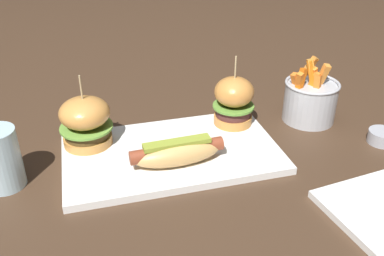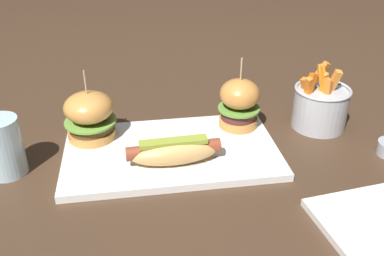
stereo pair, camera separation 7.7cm
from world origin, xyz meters
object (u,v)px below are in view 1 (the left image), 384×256
object	(u,v)px
slider_left	(86,121)
platter_main	(172,153)
sauce_ramekin	(382,136)
water_glass	(0,159)
slider_right	(234,101)
fries_bucket	(310,100)
hot_dog	(178,152)

from	to	relation	value
slider_left	platter_main	bearing A→B (deg)	-23.67
sauce_ramekin	water_glass	xyz separation A→B (m)	(-0.69, 0.05, 0.04)
slider_right	fries_bucket	distance (m)	0.17
fries_bucket	slider_right	bearing A→B (deg)	179.06
hot_dog	fries_bucket	size ratio (longest dim) A/B	1.21
platter_main	hot_dog	bearing A→B (deg)	-89.10
slider_right	fries_bucket	world-z (taller)	slider_right
platter_main	slider_right	size ratio (longest dim) A/B	2.71
slider_left	fries_bucket	size ratio (longest dim) A/B	1.00
slider_left	fries_bucket	world-z (taller)	slider_left
fries_bucket	sauce_ramekin	size ratio (longest dim) A/B	2.53
fries_bucket	water_glass	world-z (taller)	fries_bucket
platter_main	slider_right	distance (m)	0.17
slider_left	water_glass	world-z (taller)	slider_left
slider_right	water_glass	size ratio (longest dim) A/B	1.38
platter_main	hot_dog	xyz separation A→B (m)	(0.00, -0.05, 0.03)
slider_right	water_glass	xyz separation A→B (m)	(-0.43, -0.08, -0.01)
platter_main	slider_right	xyz separation A→B (m)	(0.14, 0.07, 0.06)
sauce_ramekin	water_glass	bearing A→B (deg)	176.07
platter_main	hot_dog	world-z (taller)	hot_dog
platter_main	hot_dog	size ratio (longest dim) A/B	2.37
slider_right	sauce_ramekin	world-z (taller)	slider_right
platter_main	water_glass	bearing A→B (deg)	-177.36
fries_bucket	hot_dog	bearing A→B (deg)	-160.67
fries_bucket	platter_main	bearing A→B (deg)	-168.49
platter_main	sauce_ramekin	xyz separation A→B (m)	(0.41, -0.06, 0.01)
hot_dog	sauce_ramekin	size ratio (longest dim) A/B	3.05
fries_bucket	water_glass	bearing A→B (deg)	-172.68
hot_dog	fries_bucket	distance (m)	0.33
slider_left	slider_right	bearing A→B (deg)	0.52
hot_dog	slider_left	xyz separation A→B (m)	(-0.15, 0.11, 0.02)
hot_dog	water_glass	size ratio (longest dim) A/B	1.58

